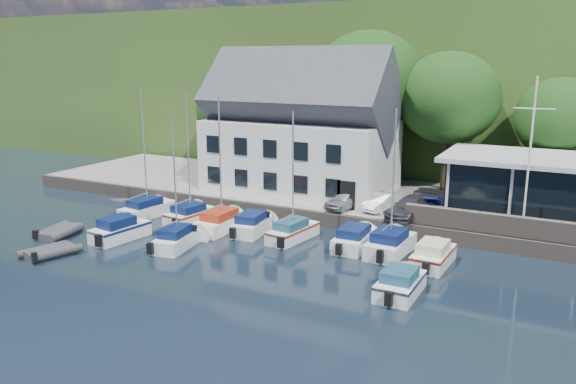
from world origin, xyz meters
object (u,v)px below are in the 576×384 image
at_px(boat_r2_0, 120,228).
at_px(harbor_building, 300,135).
at_px(dinghy_0, 59,231).
at_px(club_pavilion, 550,189).
at_px(car_white, 382,202).
at_px(car_silver, 346,200).
at_px(boat_r1_1, 189,164).
at_px(boat_r2_1, 175,181).
at_px(car_dgrey, 410,207).
at_px(boat_r1_2, 220,166).
at_px(car_blue, 430,206).
at_px(boat_r1_3, 253,222).
at_px(boat_r1_4, 293,175).
at_px(boat_r1_5, 355,236).
at_px(boat_r1_0, 145,159).
at_px(flagpole, 530,157).
at_px(boat_r1_7, 433,253).
at_px(boat_r2_4, 400,281).
at_px(boat_r1_6, 393,177).
at_px(dinghy_1, 50,250).

bearing_deg(boat_r2_0, harbor_building, 74.47).
bearing_deg(dinghy_0, club_pavilion, 16.18).
bearing_deg(car_white, car_silver, -148.26).
relative_size(boat_r1_1, boat_r2_1, 1.01).
relative_size(harbor_building, car_dgrey, 3.18).
distance_m(car_white, boat_r1_2, 11.33).
xyz_separation_m(car_blue, boat_r2_1, (-12.68, -10.48, 2.41)).
xyz_separation_m(boat_r1_1, boat_r1_3, (5.13, -0.11, -3.42)).
height_order(club_pavilion, boat_r1_4, boat_r1_4).
xyz_separation_m(car_blue, boat_r1_5, (-3.17, -5.52, -1.00)).
relative_size(boat_r1_0, dinghy_0, 2.60).
distance_m(flagpole, dinghy_0, 29.37).
height_order(car_white, boat_r2_0, car_white).
xyz_separation_m(boat_r1_0, boat_r1_7, (20.77, -0.47, -3.53)).
height_order(boat_r1_2, boat_r1_4, boat_r1_2).
height_order(boat_r1_0, boat_r1_1, boat_r1_0).
distance_m(club_pavilion, boat_r1_7, 10.59).
distance_m(boat_r1_0, boat_r2_4, 21.24).
distance_m(car_silver, boat_r1_5, 5.49).
xyz_separation_m(flagpole, boat_r1_7, (-4.03, -5.23, -4.91)).
bearing_deg(boat_r1_5, car_dgrey, 62.91).
bearing_deg(boat_r1_4, boat_r2_1, -132.72).
distance_m(boat_r1_7, boat_r2_4, 4.74).
bearing_deg(boat_r1_3, boat_r1_1, 172.35).
bearing_deg(car_blue, car_dgrey, -158.54).
relative_size(boat_r2_1, boat_r2_4, 1.68).
distance_m(boat_r1_6, boat_r1_7, 4.80).
bearing_deg(car_dgrey, boat_r2_0, -135.75).
height_order(boat_r1_4, dinghy_1, boat_r1_4).
xyz_separation_m(car_blue, boat_r1_6, (-0.87, -5.70, 2.95)).
bearing_deg(boat_r1_3, harbor_building, 89.32).
xyz_separation_m(club_pavilion, boat_r2_1, (-19.63, -13.01, 1.04)).
bearing_deg(boat_r1_0, harbor_building, 55.60).
bearing_deg(car_dgrey, car_silver, -170.33).
relative_size(club_pavilion, car_blue, 3.31).
xyz_separation_m(boat_r1_6, boat_r2_4, (2.18, -5.44, -3.95)).
distance_m(boat_r1_2, boat_r1_5, 9.85).
bearing_deg(boat_r1_7, club_pavilion, 62.56).
height_order(car_dgrey, boat_r2_0, car_dgrey).
distance_m(boat_r1_4, boat_r2_4, 10.52).
bearing_deg(boat_r1_3, boat_r1_7, -9.22).
distance_m(boat_r1_1, boat_r1_4, 8.13).
relative_size(boat_r1_1, boat_r1_2, 0.95).
bearing_deg(car_white, club_pavilion, 29.49).
xyz_separation_m(car_blue, boat_r1_3, (-10.16, -5.83, -0.99)).
relative_size(club_pavilion, flagpole, 1.43).
height_order(boat_r1_2, boat_r1_3, boat_r1_2).
bearing_deg(car_dgrey, boat_r1_7, -50.68).
bearing_deg(club_pavilion, harbor_building, 178.41).
bearing_deg(boat_r1_3, boat_r2_4, -31.22).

